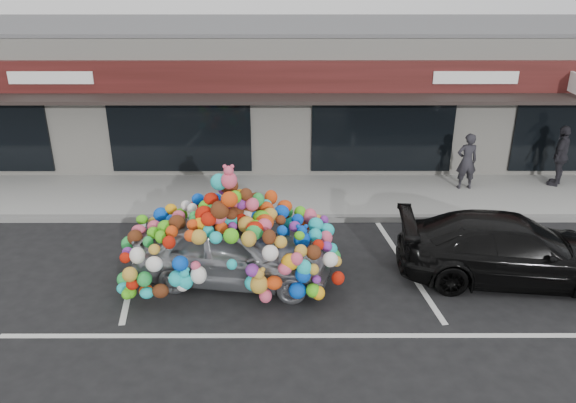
{
  "coord_description": "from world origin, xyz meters",
  "views": [
    {
      "loc": [
        0.17,
        -10.59,
        6.23
      ],
      "look_at": [
        0.19,
        1.4,
        1.03
      ],
      "focal_mm": 35.0,
      "sensor_mm": 36.0,
      "label": 1
    }
  ],
  "objects_px": {
    "pedestrian_c": "(561,156)",
    "black_sedan": "(511,249)",
    "pedestrian_a": "(467,161)",
    "toy_car": "(234,243)"
  },
  "relations": [
    {
      "from": "pedestrian_c",
      "to": "black_sedan",
      "type": "bearing_deg",
      "value": 4.69
    },
    {
      "from": "pedestrian_a",
      "to": "black_sedan",
      "type": "bearing_deg",
      "value": 81.0
    },
    {
      "from": "toy_car",
      "to": "pedestrian_a",
      "type": "height_order",
      "value": "toy_car"
    },
    {
      "from": "black_sedan",
      "to": "toy_car",
      "type": "bearing_deg",
      "value": 95.62
    },
    {
      "from": "black_sedan",
      "to": "pedestrian_c",
      "type": "relative_size",
      "value": 2.63
    },
    {
      "from": "pedestrian_c",
      "to": "pedestrian_a",
      "type": "bearing_deg",
      "value": -47.2
    },
    {
      "from": "toy_car",
      "to": "pedestrian_a",
      "type": "relative_size",
      "value": 2.81
    },
    {
      "from": "toy_car",
      "to": "pedestrian_c",
      "type": "relative_size",
      "value": 2.58
    },
    {
      "from": "black_sedan",
      "to": "pedestrian_c",
      "type": "xyz_separation_m",
      "value": [
        3.19,
        4.95,
        0.36
      ]
    },
    {
      "from": "toy_car",
      "to": "pedestrian_c",
      "type": "xyz_separation_m",
      "value": [
        8.97,
        5.01,
        0.18
      ]
    }
  ]
}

